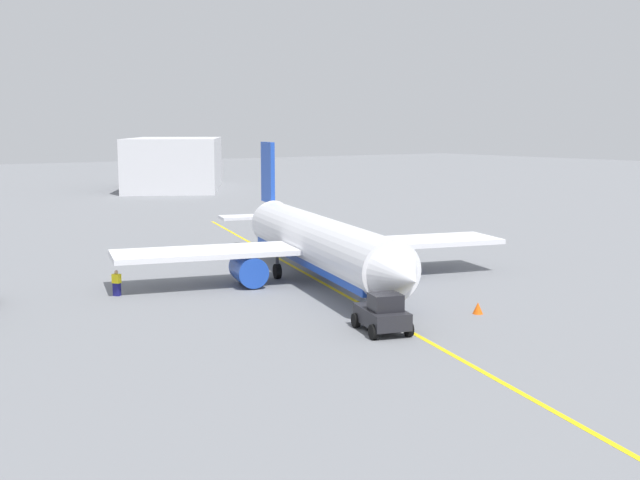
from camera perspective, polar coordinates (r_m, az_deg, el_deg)
The scene contains 7 objects.
ground_plane at distance 56.62m, azimuth 0.00°, elevation -3.01°, with size 400.00×400.00×0.00m, color slate.
airplane at distance 56.63m, azimuth -0.16°, elevation -0.27°, with size 32.01×29.00×9.68m.
pushback_tug at distance 42.72m, azimuth 4.54°, elevation -5.35°, with size 4.02×3.17×2.20m.
refueling_worker at distance 53.39m, azimuth -14.46°, elevation -3.05°, with size 0.63×0.60×1.71m.
safety_cone_nose at distance 47.80m, azimuth 11.32°, elevation -4.84°, with size 0.62×0.62×0.69m, color #F2590F.
distant_hangar at distance 144.24m, azimuth -10.39°, elevation 5.46°, with size 34.13×28.37×9.01m.
taxi_line_marking at distance 56.62m, azimuth 0.00°, elevation -3.00°, with size 76.62×0.30×0.01m, color yellow.
Camera 1 is at (45.72, -31.54, 10.97)m, focal length 44.36 mm.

